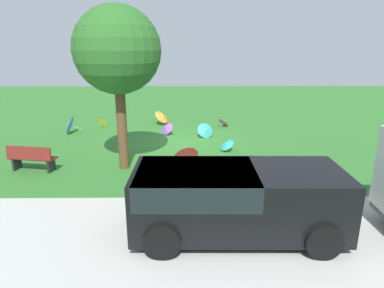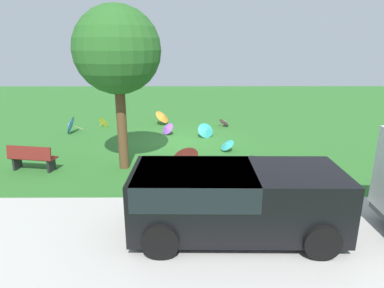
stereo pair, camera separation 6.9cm
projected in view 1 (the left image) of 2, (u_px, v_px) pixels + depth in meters
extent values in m
plane|color=#2D6B28|center=(180.00, 143.00, 14.60)|extent=(40.00, 40.00, 0.00)
cube|color=#B2AFA8|center=(172.00, 236.00, 7.49)|extent=(40.00, 3.97, 0.01)
cube|color=black|center=(238.00, 198.00, 7.42)|extent=(4.63, 1.96, 1.35)
cube|color=black|center=(196.00, 182.00, 7.30)|extent=(2.60, 1.96, 0.55)
cylinder|color=black|center=(162.00, 241.00, 6.65)|extent=(0.76, 0.23, 0.76)
cylinder|color=black|center=(169.00, 199.00, 8.47)|extent=(0.76, 0.23, 0.76)
cylinder|color=black|center=(323.00, 241.00, 6.64)|extent=(0.76, 0.23, 0.76)
cylinder|color=black|center=(295.00, 199.00, 8.46)|extent=(0.76, 0.23, 0.76)
cube|color=maroon|center=(33.00, 158.00, 11.28)|extent=(1.65, 0.72, 0.05)
cube|color=maroon|center=(28.00, 153.00, 11.03)|extent=(1.60, 0.38, 0.45)
cube|color=black|center=(17.00, 163.00, 11.45)|extent=(0.15, 0.41, 0.45)
cube|color=black|center=(51.00, 165.00, 11.25)|extent=(0.15, 0.41, 0.45)
cylinder|color=brown|center=(122.00, 124.00, 11.19)|extent=(0.33, 0.33, 3.13)
sphere|color=#286023|center=(117.00, 50.00, 10.50)|extent=(2.79, 2.79, 2.79)
cylinder|color=tan|center=(188.00, 163.00, 11.23)|extent=(0.19, 0.44, 0.25)
cone|color=#D8383F|center=(185.00, 156.00, 11.45)|extent=(1.08, 0.88, 0.91)
sphere|color=tan|center=(184.00, 154.00, 11.51)|extent=(0.05, 0.06, 0.05)
cylinder|color=tan|center=(222.00, 125.00, 17.27)|extent=(0.19, 0.16, 0.22)
cone|color=pink|center=(224.00, 122.00, 17.32)|extent=(0.77, 0.78, 0.52)
sphere|color=tan|center=(225.00, 121.00, 17.34)|extent=(0.06, 0.06, 0.05)
cylinder|color=tan|center=(259.00, 168.00, 11.05)|extent=(0.23, 0.26, 0.39)
cone|color=purple|center=(262.00, 159.00, 11.13)|extent=(1.23, 1.22, 0.71)
sphere|color=tan|center=(263.00, 157.00, 11.15)|extent=(0.06, 0.06, 0.05)
cylinder|color=tan|center=(101.00, 124.00, 17.04)|extent=(0.17, 0.27, 0.16)
cone|color=yellow|center=(103.00, 122.00, 17.18)|extent=(0.69, 0.61, 0.58)
sphere|color=tan|center=(104.00, 121.00, 17.22)|extent=(0.06, 0.06, 0.05)
cylinder|color=tan|center=(158.00, 120.00, 17.86)|extent=(0.37, 0.20, 0.41)
cone|color=orange|center=(162.00, 116.00, 17.68)|extent=(0.98, 1.03, 0.68)
sphere|color=tan|center=(163.00, 115.00, 17.64)|extent=(0.06, 0.06, 0.05)
cylinder|color=tan|center=(203.00, 132.00, 15.58)|extent=(0.17, 0.33, 0.26)
cone|color=teal|center=(206.00, 130.00, 15.34)|extent=(0.89, 0.79, 0.67)
sphere|color=tan|center=(206.00, 130.00, 15.29)|extent=(0.05, 0.06, 0.05)
cylinder|color=tan|center=(76.00, 127.00, 16.01)|extent=(0.55, 0.06, 0.23)
cone|color=#4C8CE5|center=(69.00, 125.00, 15.95)|extent=(0.49, 0.89, 0.86)
sphere|color=tan|center=(67.00, 124.00, 15.94)|extent=(0.05, 0.04, 0.05)
cylinder|color=tan|center=(170.00, 131.00, 15.95)|extent=(0.27, 0.24, 0.29)
cone|color=purple|center=(167.00, 128.00, 15.77)|extent=(0.76, 0.77, 0.54)
sphere|color=tan|center=(166.00, 128.00, 15.74)|extent=(0.06, 0.06, 0.05)
cylinder|color=tan|center=(229.00, 148.00, 13.45)|extent=(0.19, 0.11, 0.25)
cone|color=teal|center=(227.00, 144.00, 13.35)|extent=(0.72, 0.75, 0.43)
sphere|color=tan|center=(226.00, 144.00, 13.33)|extent=(0.06, 0.05, 0.05)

